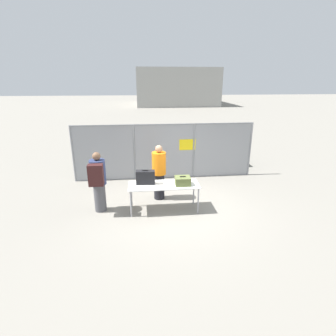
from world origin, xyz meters
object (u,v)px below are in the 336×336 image
object	(u,v)px
inspection_table	(164,186)
suitcase_olive	(183,181)
traveler_hooded	(98,180)
utility_trailer	(201,155)
suitcase_black	(146,177)
security_worker_near	(159,172)

from	to	relation	value
inspection_table	suitcase_olive	bearing A→B (deg)	-7.09
traveler_hooded	inspection_table	bearing A→B (deg)	-10.77
suitcase_olive	utility_trailer	size ratio (longest dim) A/B	0.10
inspection_table	utility_trailer	xyz separation A→B (m)	(2.02, 4.16, -0.32)
suitcase_olive	traveler_hooded	distance (m)	2.30
inspection_table	suitcase_olive	world-z (taller)	suitcase_olive
suitcase_black	utility_trailer	world-z (taller)	suitcase_black
suitcase_black	security_worker_near	world-z (taller)	security_worker_near
traveler_hooded	utility_trailer	xyz separation A→B (m)	(3.80, 4.06, -0.54)
suitcase_olive	traveler_hooded	size ratio (longest dim) A/B	0.25
traveler_hooded	security_worker_near	bearing A→B (deg)	14.25
suitcase_olive	security_worker_near	bearing A→B (deg)	124.80
suitcase_olive	security_worker_near	size ratio (longest dim) A/B	0.25
inspection_table	utility_trailer	world-z (taller)	inspection_table
suitcase_olive	utility_trailer	xyz separation A→B (m)	(1.50, 4.22, -0.49)
inspection_table	utility_trailer	size ratio (longest dim) A/B	0.46
traveler_hooded	suitcase_black	bearing A→B (deg)	-7.39
suitcase_black	suitcase_olive	world-z (taller)	suitcase_black
inspection_table	suitcase_black	world-z (taller)	suitcase_black
inspection_table	security_worker_near	xyz separation A→B (m)	(-0.07, 0.78, 0.16)
suitcase_black	traveler_hooded	world-z (taller)	traveler_hooded
suitcase_black	utility_trailer	distance (m)	4.81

